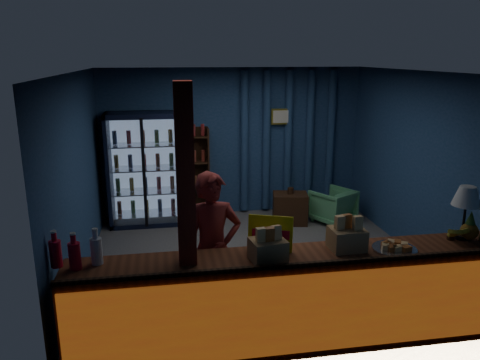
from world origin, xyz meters
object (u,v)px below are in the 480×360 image
object	(u,v)px
shopkeeper	(213,250)
green_chair	(333,206)
pastry_tray	(395,248)
table_lamp	(467,198)

from	to	relation	value
shopkeeper	green_chair	distance (m)	3.66
pastry_tray	table_lamp	world-z (taller)	table_lamp
shopkeeper	green_chair	world-z (taller)	shopkeeper
pastry_tray	table_lamp	bearing A→B (deg)	10.76
green_chair	table_lamp	world-z (taller)	table_lamp
pastry_tray	green_chair	bearing A→B (deg)	79.11
green_chair	pastry_tray	distance (m)	3.46
green_chair	table_lamp	distance (m)	3.36
green_chair	table_lamp	bearing A→B (deg)	62.87
pastry_tray	shopkeeper	bearing A→B (deg)	161.33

